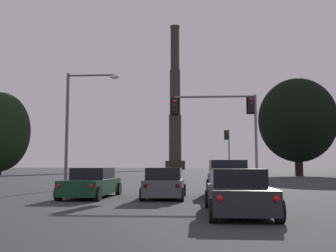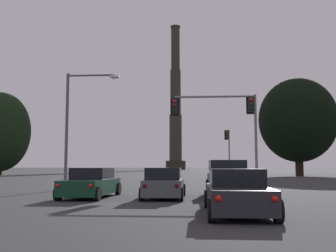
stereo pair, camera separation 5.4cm
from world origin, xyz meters
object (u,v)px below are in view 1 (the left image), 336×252
(pickup_truck_right_lane_front, at_px, (231,180))
(sedan_right_lane_second, at_px, (238,193))
(hatchback_center_lane_front, at_px, (165,184))
(traffic_light_overhead_right, at_px, (227,116))
(traffic_light_far_right, at_px, (228,146))
(sedan_left_lane_front, at_px, (92,184))
(smokestack, at_px, (175,112))
(street_lamp, at_px, (76,116))

(pickup_truck_right_lane_front, xyz_separation_m, sedan_right_lane_second, (-0.39, -6.85, -0.14))
(hatchback_center_lane_front, relative_size, traffic_light_overhead_right, 0.65)
(hatchback_center_lane_front, relative_size, traffic_light_far_right, 0.66)
(pickup_truck_right_lane_front, xyz_separation_m, sedan_left_lane_front, (-6.75, -0.72, -0.14))
(hatchback_center_lane_front, xyz_separation_m, traffic_light_overhead_right, (3.61, 7.82, 4.16))
(traffic_light_overhead_right, xyz_separation_m, smokestack, (-9.98, 125.52, 17.52))
(hatchback_center_lane_front, height_order, traffic_light_far_right, traffic_light_far_right)
(smokestack, bearing_deg, traffic_light_overhead_right, -85.45)
(smokestack, bearing_deg, traffic_light_far_right, -83.21)
(sedan_right_lane_second, height_order, street_lamp, street_lamp)
(pickup_truck_right_lane_front, height_order, street_lamp, street_lamp)
(pickup_truck_right_lane_front, distance_m, hatchback_center_lane_front, 3.35)
(traffic_light_overhead_right, height_order, smokestack, smokestack)
(sedan_right_lane_second, distance_m, traffic_light_far_right, 38.52)
(sedan_right_lane_second, height_order, hatchback_center_lane_front, hatchback_center_lane_front)
(traffic_light_overhead_right, distance_m, smokestack, 127.13)
(hatchback_center_lane_front, bearing_deg, smokestack, 92.77)
(sedan_right_lane_second, xyz_separation_m, smokestack, (-9.15, 139.16, 21.68))
(pickup_truck_right_lane_front, relative_size, street_lamp, 0.74)
(sedan_left_lane_front, bearing_deg, street_lamp, 116.92)
(sedan_right_lane_second, relative_size, smokestack, 0.08)
(sedan_right_lane_second, relative_size, traffic_light_far_right, 0.76)
(smokestack, bearing_deg, hatchback_center_lane_front, -87.27)
(hatchback_center_lane_front, bearing_deg, sedan_right_lane_second, -64.35)
(pickup_truck_right_lane_front, distance_m, smokestack, 134.39)
(traffic_light_far_right, relative_size, smokestack, 0.11)
(pickup_truck_right_lane_front, distance_m, street_lamp, 11.33)
(sedan_right_lane_second, bearing_deg, traffic_light_far_right, 85.49)
(hatchback_center_lane_front, xyz_separation_m, smokestack, (-6.37, 133.34, 21.68))
(traffic_light_far_right, relative_size, street_lamp, 0.82)
(traffic_light_overhead_right, bearing_deg, street_lamp, -169.72)
(traffic_light_overhead_right, bearing_deg, hatchback_center_lane_front, -114.78)
(pickup_truck_right_lane_front, height_order, smokestack, smokestack)
(sedan_right_lane_second, relative_size, street_lamp, 0.63)
(sedan_right_lane_second, height_order, traffic_light_far_right, traffic_light_far_right)
(smokestack, bearing_deg, pickup_truck_right_lane_front, -85.87)
(pickup_truck_right_lane_front, relative_size, smokestack, 0.10)
(pickup_truck_right_lane_front, xyz_separation_m, street_lamp, (-9.37, 5.01, 3.92))
(sedan_left_lane_front, distance_m, hatchback_center_lane_front, 3.58)
(smokestack, bearing_deg, sedan_right_lane_second, -86.24)
(pickup_truck_right_lane_front, relative_size, hatchback_center_lane_front, 1.35)
(sedan_left_lane_front, xyz_separation_m, traffic_light_overhead_right, (7.18, 7.51, 4.15))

